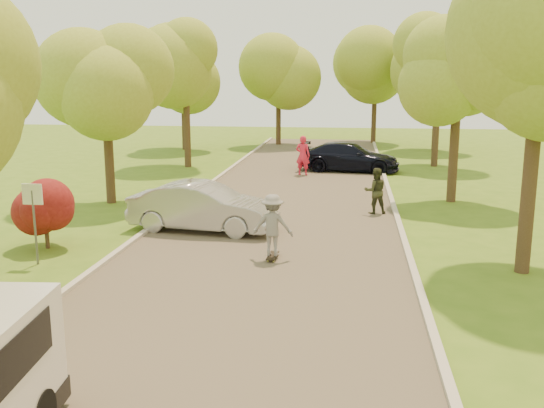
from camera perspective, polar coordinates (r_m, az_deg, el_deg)
The scene contains 20 objects.
ground at distance 11.82m, azimuth -5.03°, elevation -12.58°, with size 100.00×100.00×0.00m, color #446A19.
road at distance 19.27m, azimuth 0.11°, elevation -2.80°, with size 8.00×60.00×0.01m, color #4C4438.
curb_left at distance 20.17m, azimuth -11.38°, elevation -2.21°, with size 0.18×60.00×0.12m, color #B2AD9E.
curb_right at distance 19.18m, azimuth 12.21°, elevation -2.98°, with size 0.18×60.00×0.12m, color #B2AD9E.
street_sign at distance 16.98m, azimuth -21.55°, elevation -0.25°, with size 0.55×0.06×2.17m.
red_shrub at distance 18.60m, azimuth -20.58°, elevation -0.65°, with size 1.70×1.70×1.95m.
tree_l_midb at distance 24.31m, azimuth -15.03°, elevation 10.76°, with size 4.30×4.20×6.62m.
tree_l_far at distance 33.67m, azimuth -7.81°, elevation 12.74°, with size 4.92×4.80×7.79m.
tree_r_midb at distance 24.85m, azimuth 17.59°, elevation 11.31°, with size 4.51×4.40×7.01m.
tree_r_far at distance 34.84m, azimuth 15.90°, elevation 12.97°, with size 5.33×5.20×8.34m.
tree_bg_a at distance 42.01m, azimuth -8.10°, elevation 12.32°, with size 5.12×5.00×7.72m.
tree_bg_b at distance 42.89m, azimuth 15.69°, elevation 12.29°, with size 5.12×5.00×7.95m.
tree_bg_c at distance 44.79m, azimuth 0.89°, elevation 12.02°, with size 4.92×4.80×7.33m.
tree_bg_d at distance 46.53m, azimuth 9.99°, elevation 12.20°, with size 5.12×5.00×7.72m.
silver_sedan at distance 19.63m, azimuth -6.52°, elevation -0.28°, with size 1.65×4.74×1.56m, color #A2A2A7.
dark_sedan at distance 32.28m, azimuth 7.30°, elevation 4.41°, with size 2.12×5.21×1.51m, color black.
longboard at distance 16.60m, azimuth 0.06°, elevation -4.90°, with size 0.27×0.88×0.10m.
skateboarder at distance 16.37m, azimuth 0.06°, elevation -2.00°, with size 1.10×0.63×1.70m, color slate.
person_striped at distance 30.71m, azimuth 2.92°, elevation 4.58°, with size 0.73×0.48×2.01m, color red.
person_olive at distance 22.24m, azimuth 9.70°, elevation 1.22°, with size 0.82×0.64×1.69m, color #2E331E.
Camera 1 is at (2.41, -10.49, 4.88)m, focal length 40.00 mm.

